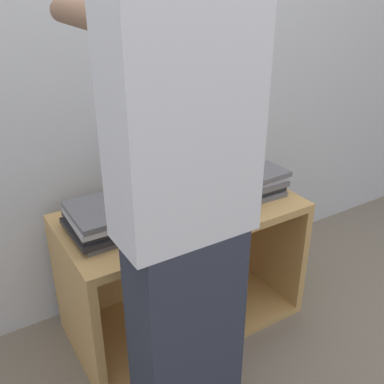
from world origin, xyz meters
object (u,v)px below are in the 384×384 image
(laptop_stack_right, at_px, (245,181))
(laptop_open, at_px, (175,193))
(person, at_px, (183,218))
(laptop_stack_left, at_px, (110,218))

(laptop_stack_right, bearing_deg, laptop_open, 169.09)
(laptop_stack_right, xyz_separation_m, person, (-0.63, -0.51, 0.24))
(laptop_stack_left, height_order, laptop_stack_right, same)
(laptop_open, xyz_separation_m, laptop_stack_right, (0.34, -0.07, 0.00))
(laptop_stack_right, distance_m, person, 0.85)
(laptop_open, xyz_separation_m, laptop_stack_left, (-0.34, -0.06, 0.00))
(laptop_stack_left, xyz_separation_m, person, (0.04, -0.51, 0.24))
(laptop_open, bearing_deg, laptop_stack_right, -10.91)
(laptop_open, relative_size, person, 0.22)
(laptop_open, relative_size, laptop_stack_left, 1.17)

